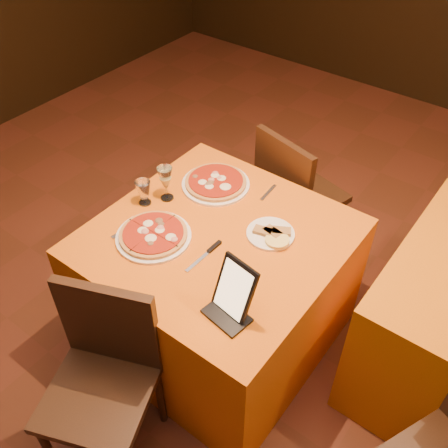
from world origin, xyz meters
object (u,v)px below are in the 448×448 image
Objects in this scene: chair_main_near at (98,395)px; water_glass at (144,193)px; main_table at (219,288)px; chair_main_far at (302,195)px; tablet at (235,289)px; wine_glass at (166,183)px; pizza_near at (153,235)px; pizza_far at (216,183)px.

chair_main_near is 0.95m from water_glass.
main_table is 8.46× the size of water_glass.
tablet reaches higher than chair_main_far.
wine_glass is at bearing 78.63° from chair_main_far.
tablet reaches higher than wine_glass.
pizza_near is at bearing 177.57° from tablet.
chair_main_near reaches higher than water_glass.
water_glass is at bearing -123.95° from wine_glass.
main_table is 1.21× the size of chair_main_far.
chair_main_far is at bearing 66.29° from pizza_far.
tablet is (0.31, -1.12, 0.41)m from chair_main_far.
pizza_near is (-0.22, -1.02, 0.31)m from chair_main_far.
chair_main_near and chair_main_far have the same top height.
tablet reaches higher than pizza_near.
wine_glass is at bearing 56.05° from water_glass.
wine_glass is (-0.14, 0.25, 0.08)m from pizza_near.
chair_main_far is (-0.00, 0.83, 0.08)m from main_table.
pizza_far is at bearing 80.41° from chair_main_far.
pizza_near is (-0.22, -0.19, 0.39)m from main_table.
chair_main_near is 4.79× the size of wine_glass.
main_table is 3.16× the size of pizza_near.
pizza_far is 1.44× the size of tablet.
wine_glass is (-0.37, 0.06, 0.47)m from main_table.
pizza_near is 2.68× the size of water_glass.
tablet reaches higher than pizza_far.
wine_glass reaches higher than main_table.
tablet is at bearing -10.99° from pizza_near.
chair_main_near is 1.16m from pizza_far.
wine_glass is (-0.37, 0.86, 0.39)m from chair_main_near.
chair_main_far is at bearing 114.10° from tablet.
chair_main_near is at bearing -60.78° from water_glass.
main_table is 0.54m from pizza_far.
tablet is (0.54, -0.10, 0.10)m from pizza_near.
chair_main_near is 2.61× the size of pizza_near.
chair_main_near is 1.63m from chair_main_far.
chair_main_far is at bearing 90.00° from main_table.
wine_glass is 0.12m from water_glass.
tablet is at bearing -46.85° from pizza_far.
water_glass is at bearing -175.11° from main_table.
tablet is at bearing 119.66° from chair_main_far.
main_table is at bearing 144.88° from tablet.
chair_main_near reaches higher than pizza_far.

